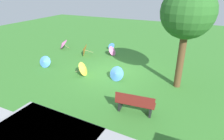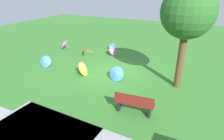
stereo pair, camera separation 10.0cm
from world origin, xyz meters
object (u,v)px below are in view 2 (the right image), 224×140
Objects in this scene: shade_tree at (188,13)px; parasol_orange_0 at (85,50)px; parasol_pink_1 at (114,51)px; parasol_pink_0 at (64,43)px; parasol_blue_1 at (112,46)px; park_bench at (134,103)px; parasol_yellow_0 at (84,68)px; parasol_blue_3 at (45,61)px; parasol_blue_0 at (116,74)px.

shade_tree is 8.01m from parasol_orange_0.
shade_tree reaches higher than parasol_pink_1.
parasol_pink_1 is (-4.46, -0.31, -0.09)m from parasol_pink_0.
parasol_blue_1 is 0.58× the size of parasol_orange_0.
park_bench reaches higher than parasol_yellow_0.
parasol_orange_0 is at bearing 164.60° from parasol_pink_0.
parasol_blue_1 is 0.68× the size of parasol_blue_3.
parasol_blue_0 is 4.93m from parasol_blue_3.
shade_tree reaches higher than parasol_pink_0.
park_bench is at bearing 121.89° from parasol_blue_1.
parasol_yellow_0 is at bearing 123.16° from parasol_orange_0.
parasol_pink_0 reaches higher than parasol_blue_3.
parasol_blue_0 is 1.10× the size of parasol_pink_1.
parasol_pink_0 reaches higher than parasol_pink_1.
parasol_blue_1 is 0.61× the size of parasol_yellow_0.
parasol_pink_0 is 4.03m from parasol_blue_1.
parasol_yellow_0 is (-4.46, 3.64, -0.03)m from parasol_pink_0.
shade_tree is (-1.22, -3.18, 3.24)m from park_bench.
parasol_yellow_0 is at bearing 140.79° from parasol_pink_0.
parasol_blue_0 is 0.94× the size of parasol_yellow_0.
parasol_yellow_0 reaches higher than parasol_pink_1.
parasol_blue_1 is (-3.68, -1.63, -0.16)m from parasol_pink_0.
parasol_blue_3 is at bearing 7.08° from shade_tree.
parasol_orange_0 is at bearing 63.93° from parasol_blue_1.
shade_tree is 8.79m from parasol_blue_3.
parasol_blue_1 is (2.75, -5.11, -0.12)m from parasol_blue_0.
parasol_blue_0 is 4.27m from parasol_pink_1.
parasol_blue_0 reaches higher than parasol_pink_1.
park_bench is 2.86× the size of parasol_blue_1.
parasol_blue_3 is at bearing 2.81° from parasol_blue_0.
parasol_blue_0 reaches higher than parasol_blue_3.
shade_tree is 10.48m from parasol_pink_0.
parasol_orange_0 is at bearing 27.70° from parasol_pink_1.
parasol_orange_0 is at bearing -15.99° from shade_tree.
park_bench is 0.33× the size of shade_tree.
shade_tree is 5.35× the size of parasol_yellow_0.
parasol_orange_0 is (3.89, -2.78, 0.05)m from parasol_blue_0.
parasol_pink_0 is at bearing 23.88° from parasol_blue_1.
parasol_orange_0 reaches higher than parasol_yellow_0.
parasol_blue_1 is at bearing -112.11° from parasol_blue_3.
parasol_blue_0 is (1.93, -2.41, -0.06)m from park_bench.
park_bench is at bearing 122.15° from parasol_pink_1.
shade_tree is at bearing 164.17° from parasol_pink_0.
parasol_orange_0 reaches higher than parasol_blue_1.
parasol_yellow_0 is 0.94× the size of parasol_orange_0.
parasol_orange_0 reaches higher than park_bench.
shade_tree is 6.24× the size of parasol_pink_1.
parasol_pink_0 is (9.59, -2.72, -3.25)m from shade_tree.
parasol_pink_0 is at bearing -39.21° from parasol_yellow_0.
parasol_pink_1 reaches higher than parasol_blue_1.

